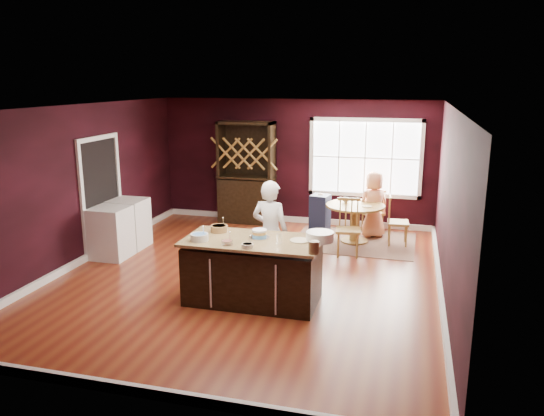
{
  "coord_description": "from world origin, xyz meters",
  "views": [
    {
      "loc": [
        2.43,
        -7.7,
        3.1
      ],
      "look_at": [
        0.28,
        0.45,
        1.05
      ],
      "focal_mm": 35.0,
      "sensor_mm": 36.0,
      "label": 1
    }
  ],
  "objects_px": {
    "chair_south": "(348,228)",
    "washer": "(111,233)",
    "chair_north": "(373,211)",
    "hutch": "(247,173)",
    "kitchen_island": "(253,272)",
    "toddler": "(320,196)",
    "chair_east": "(398,220)",
    "dryer": "(129,223)",
    "baker": "(270,233)",
    "high_chair": "(320,214)",
    "dining_table": "(355,215)",
    "layer_cake": "(259,234)",
    "seated_woman": "(373,205)"
  },
  "relations": [
    {
      "from": "chair_south",
      "to": "washer",
      "type": "bearing_deg",
      "value": -170.13
    },
    {
      "from": "chair_north",
      "to": "hutch",
      "type": "xyz_separation_m",
      "value": [
        -2.77,
        0.18,
        0.65
      ]
    },
    {
      "from": "chair_north",
      "to": "hutch",
      "type": "distance_m",
      "value": 2.85
    },
    {
      "from": "kitchen_island",
      "to": "chair_south",
      "type": "height_order",
      "value": "chair_south"
    },
    {
      "from": "chair_north",
      "to": "toddler",
      "type": "bearing_deg",
      "value": -11.24
    },
    {
      "from": "chair_east",
      "to": "toddler",
      "type": "height_order",
      "value": "chair_east"
    },
    {
      "from": "chair_north",
      "to": "dryer",
      "type": "height_order",
      "value": "chair_north"
    },
    {
      "from": "baker",
      "to": "high_chair",
      "type": "bearing_deg",
      "value": -86.11
    },
    {
      "from": "dining_table",
      "to": "high_chair",
      "type": "height_order",
      "value": "high_chair"
    },
    {
      "from": "layer_cake",
      "to": "high_chair",
      "type": "height_order",
      "value": "layer_cake"
    },
    {
      "from": "hutch",
      "to": "seated_woman",
      "type": "bearing_deg",
      "value": -9.31
    },
    {
      "from": "hutch",
      "to": "chair_north",
      "type": "bearing_deg",
      "value": -3.63
    },
    {
      "from": "kitchen_island",
      "to": "baker",
      "type": "relative_size",
      "value": 1.18
    },
    {
      "from": "chair_north",
      "to": "seated_woman",
      "type": "bearing_deg",
      "value": 63.87
    },
    {
      "from": "baker",
      "to": "chair_east",
      "type": "bearing_deg",
      "value": -116.38
    },
    {
      "from": "kitchen_island",
      "to": "chair_south",
      "type": "relative_size",
      "value": 1.85
    },
    {
      "from": "dryer",
      "to": "layer_cake",
      "type": "bearing_deg",
      "value": -29.35
    },
    {
      "from": "baker",
      "to": "chair_south",
      "type": "bearing_deg",
      "value": -111.5
    },
    {
      "from": "chair_north",
      "to": "dryer",
      "type": "distance_m",
      "value": 4.86
    },
    {
      "from": "layer_cake",
      "to": "hutch",
      "type": "xyz_separation_m",
      "value": [
        -1.45,
        4.02,
        0.13
      ]
    },
    {
      "from": "seated_woman",
      "to": "dryer",
      "type": "distance_m",
      "value": 4.78
    },
    {
      "from": "chair_east",
      "to": "chair_north",
      "type": "bearing_deg",
      "value": 32.89
    },
    {
      "from": "layer_cake",
      "to": "seated_woman",
      "type": "xyz_separation_m",
      "value": [
        1.34,
        3.56,
        -0.31
      ]
    },
    {
      "from": "dining_table",
      "to": "baker",
      "type": "bearing_deg",
      "value": -112.53
    },
    {
      "from": "baker",
      "to": "dining_table",
      "type": "bearing_deg",
      "value": -102.59
    },
    {
      "from": "chair_south",
      "to": "baker",
      "type": "bearing_deg",
      "value": -127.87
    },
    {
      "from": "chair_north",
      "to": "toddler",
      "type": "xyz_separation_m",
      "value": [
        -1.04,
        -0.38,
        0.34
      ]
    },
    {
      "from": "kitchen_island",
      "to": "baker",
      "type": "xyz_separation_m",
      "value": [
        0.06,
        0.73,
        0.38
      ]
    },
    {
      "from": "chair_south",
      "to": "chair_east",
      "type": "bearing_deg",
      "value": 39.53
    },
    {
      "from": "chair_east",
      "to": "hutch",
      "type": "bearing_deg",
      "value": 70.77
    },
    {
      "from": "toddler",
      "to": "hutch",
      "type": "distance_m",
      "value": 1.84
    },
    {
      "from": "high_chair",
      "to": "hutch",
      "type": "bearing_deg",
      "value": 171.98
    },
    {
      "from": "high_chair",
      "to": "dryer",
      "type": "relative_size",
      "value": 0.95
    },
    {
      "from": "chair_north",
      "to": "high_chair",
      "type": "xyz_separation_m",
      "value": [
        -1.02,
        -0.43,
        -0.03
      ]
    },
    {
      "from": "hutch",
      "to": "dryer",
      "type": "xyz_separation_m",
      "value": [
        -1.61,
        -2.3,
        -0.65
      ]
    },
    {
      "from": "dining_table",
      "to": "toddler",
      "type": "bearing_deg",
      "value": 154.98
    },
    {
      "from": "chair_south",
      "to": "high_chair",
      "type": "xyz_separation_m",
      "value": [
        -0.71,
        1.15,
        -0.08
      ]
    },
    {
      "from": "seated_woman",
      "to": "dining_table",
      "type": "bearing_deg",
      "value": 22.38
    },
    {
      "from": "layer_cake",
      "to": "hutch",
      "type": "height_order",
      "value": "hutch"
    },
    {
      "from": "high_chair",
      "to": "chair_north",
      "type": "bearing_deg",
      "value": 33.79
    },
    {
      "from": "kitchen_island",
      "to": "layer_cake",
      "type": "distance_m",
      "value": 0.55
    },
    {
      "from": "toddler",
      "to": "hutch",
      "type": "bearing_deg",
      "value": 162.23
    },
    {
      "from": "washer",
      "to": "dryer",
      "type": "height_order",
      "value": "dryer"
    },
    {
      "from": "dryer",
      "to": "kitchen_island",
      "type": "bearing_deg",
      "value": -31.35
    },
    {
      "from": "hutch",
      "to": "dryer",
      "type": "height_order",
      "value": "hutch"
    },
    {
      "from": "chair_south",
      "to": "high_chair",
      "type": "bearing_deg",
      "value": 115.21
    },
    {
      "from": "high_chair",
      "to": "hutch",
      "type": "distance_m",
      "value": 1.96
    },
    {
      "from": "baker",
      "to": "chair_north",
      "type": "distance_m",
      "value": 3.5
    },
    {
      "from": "baker",
      "to": "high_chair",
      "type": "xyz_separation_m",
      "value": [
        0.3,
        2.79,
        -0.38
      ]
    },
    {
      "from": "seated_woman",
      "to": "toddler",
      "type": "xyz_separation_m",
      "value": [
        -1.06,
        -0.1,
        0.14
      ]
    }
  ]
}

